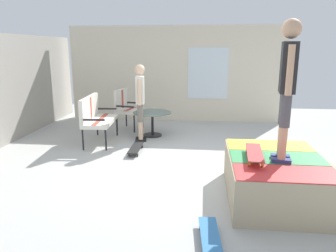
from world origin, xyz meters
TOP-DOWN VIEW (x-y plane):
  - ground_plane at (0.00, 0.00)m, footprint 12.00×12.00m
  - house_facade at (3.80, 0.49)m, footprint 0.23×6.00m
  - skate_ramp at (-1.09, -1.33)m, footprint 1.73×2.06m
  - patio_bench at (1.31, 2.05)m, footprint 1.29×0.64m
  - patio_chair_near_house at (2.57, 1.67)m, footprint 0.72×0.67m
  - patio_table at (1.98, 0.89)m, footprint 0.90×0.90m
  - person_watching at (1.56, 1.09)m, footprint 0.48×0.28m
  - person_skater at (-1.21, -1.31)m, footprint 0.48×0.28m
  - skateboard_by_bench at (0.72, 1.04)m, footprint 0.80×0.21m
  - skateboard_spare at (-2.30, -0.39)m, footprint 0.81×0.26m
  - skateboard_on_ramp at (-1.20, -0.98)m, footprint 0.81×0.26m

SIDE VIEW (x-z plane):
  - ground_plane at x=0.00m, z-range -0.10..0.00m
  - skateboard_by_bench at x=0.72m, z-range 0.03..0.14m
  - skateboard_spare at x=-2.30m, z-range 0.03..0.14m
  - skate_ramp at x=-1.09m, z-range 0.00..0.60m
  - patio_table at x=1.98m, z-range 0.12..0.69m
  - patio_chair_near_house at x=2.57m, z-range 0.10..1.12m
  - patio_bench at x=1.31m, z-range 0.11..1.13m
  - skateboard_on_ramp at x=-1.20m, z-range 0.63..0.73m
  - person_watching at x=1.56m, z-range 0.14..1.83m
  - house_facade at x=3.80m, z-range 0.00..2.64m
  - person_skater at x=-1.21m, z-range 0.76..2.54m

